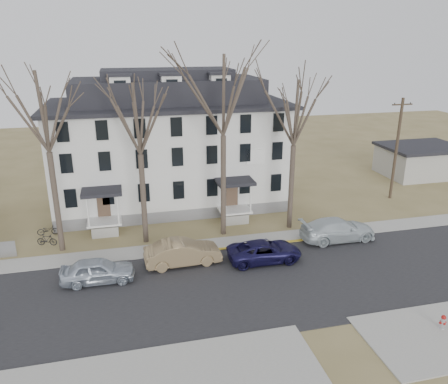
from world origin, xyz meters
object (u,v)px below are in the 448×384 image
object	(u,v)px
car_navy	(264,252)
fire_hydrant	(443,322)
tree_mid_right	(295,108)
utility_pole_far	(397,148)
bicycle_left	(48,230)
car_silver	(98,271)
bicycle_right	(47,240)
boarding_house	(170,145)
tree_far_left	(43,106)
tree_mid_left	(138,114)
tree_center	(223,90)
car_white	(338,230)
car_tan	(183,253)

from	to	relation	value
car_navy	fire_hydrant	xyz separation A→B (m)	(6.72, -9.33, -0.27)
tree_mid_right	utility_pole_far	world-z (taller)	tree_mid_right
bicycle_left	fire_hydrant	size ratio (longest dim) A/B	1.82
car_silver	bicycle_right	xyz separation A→B (m)	(-3.84, 6.13, -0.33)
boarding_house	fire_hydrant	size ratio (longest dim) A/B	24.15
bicycle_left	tree_far_left	bearing A→B (deg)	-154.28
tree_mid_left	tree_center	bearing A→B (deg)	0.00
tree_mid_left	utility_pole_far	size ratio (longest dim) A/B	1.34
tree_far_left	bicycle_right	bearing A→B (deg)	140.66
tree_center	bicycle_left	bearing A→B (deg)	167.89
tree_mid_right	car_white	distance (m)	9.68
bicycle_left	bicycle_right	size ratio (longest dim) A/B	1.05
tree_far_left	car_navy	world-z (taller)	tree_far_left
tree_far_left	utility_pole_far	size ratio (longest dim) A/B	1.44
tree_mid_left	car_navy	size ratio (longest dim) A/B	2.51
boarding_house	bicycle_right	xyz separation A→B (m)	(-10.14, -7.22, -4.93)
car_navy	bicycle_right	xyz separation A→B (m)	(-14.84, 5.94, -0.26)
bicycle_left	boarding_house	bearing A→B (deg)	-62.21
utility_pole_far	car_navy	size ratio (longest dim) A/B	1.87
tree_mid_right	car_tan	size ratio (longest dim) A/B	2.48
boarding_house	tree_far_left	xyz separation A→B (m)	(-9.00, -8.15, 4.96)
tree_mid_right	bicycle_left	xyz separation A→B (m)	(-18.84, 2.86, -9.19)
tree_mid_right	tree_mid_left	bearing A→B (deg)	180.00
utility_pole_far	bicycle_right	distance (m)	31.13
tree_center	utility_pole_far	xyz separation A→B (m)	(17.50, 4.20, -6.18)
tree_mid_left	tree_far_left	bearing A→B (deg)	180.00
tree_far_left	car_navy	xyz separation A→B (m)	(13.70, -5.00, -9.64)
car_navy	fire_hydrant	size ratio (longest dim) A/B	5.89
car_tan	utility_pole_far	bearing A→B (deg)	-71.17
utility_pole_far	fire_hydrant	world-z (taller)	utility_pole_far
car_white	bicycle_left	xyz separation A→B (m)	(-21.48, 5.99, -0.42)
tree_center	car_navy	xyz separation A→B (m)	(1.70, -5.00, -10.38)
boarding_house	car_white	world-z (taller)	boarding_house
car_tan	bicycle_left	xyz separation A→B (m)	(-9.54, 7.02, -0.43)
tree_mid_left	utility_pole_far	distance (m)	24.33
car_tan	tree_mid_right	bearing A→B (deg)	-68.49
utility_pole_far	bicycle_left	xyz separation A→B (m)	(-30.84, -1.34, -4.49)
bicycle_left	car_tan	bearing A→B (deg)	-125.69
tree_mid_right	car_navy	xyz separation A→B (m)	(-3.80, -5.00, -8.90)
tree_mid_right	car_white	size ratio (longest dim) A/B	2.22
boarding_house	car_navy	world-z (taller)	boarding_house
car_navy	bicycle_left	xyz separation A→B (m)	(-15.04, 7.86, -0.29)
car_navy	car_white	size ratio (longest dim) A/B	0.88
tree_mid_right	bicycle_left	bearing A→B (deg)	171.36
boarding_house	tree_mid_right	xyz separation A→B (m)	(8.50, -8.15, 4.22)
car_white	bicycle_left	distance (m)	22.30
tree_mid_right	car_silver	size ratio (longest dim) A/B	2.81
tree_mid_right	car_silver	xyz separation A→B (m)	(-14.80, -5.20, -8.83)
tree_center	car_white	bearing A→B (deg)	-21.00
car_silver	bicycle_right	size ratio (longest dim) A/B	3.05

